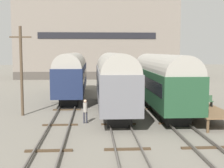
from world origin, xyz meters
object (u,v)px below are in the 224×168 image
Objects in this scene: train_car_navy at (72,72)px; bench at (204,101)px; train_car_green at (161,79)px; person_worker at (85,109)px; utility_pole at (21,69)px; train_car_grey at (114,78)px.

train_car_navy is 11.73× the size of bench.
train_car_green is 8.59× the size of person_worker.
train_car_green is 2.08× the size of utility_pole.
train_car_green is 4.79m from bench.
train_car_green reaches higher than person_worker.
person_worker is (1.84, -13.31, -1.88)m from train_car_navy.
train_car_green is 8.45m from person_worker.
train_car_green is 1.00× the size of train_car_grey.
person_worker is at bearing -118.67° from train_car_grey.
bench is 15.32m from utility_pole.
utility_pole reaches higher than train_car_navy.
train_car_grey is (-4.34, -0.06, 0.09)m from train_car_green.
person_worker is 0.24× the size of utility_pole.
train_car_grey is at bearing 152.71° from bench.
train_car_navy is 12.28m from train_car_green.
train_car_grey is at bearing -179.19° from train_car_green.
train_car_navy reaches higher than person_worker.
train_car_navy is 9.77m from train_car_grey.
train_car_navy is 9.00× the size of person_worker.
train_car_grey reaches higher than train_car_green.
train_car_navy is at bearing 134.93° from train_car_green.
train_car_grey is 8.06m from bench.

